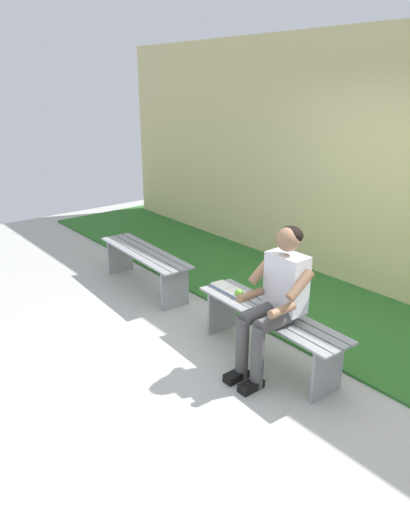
% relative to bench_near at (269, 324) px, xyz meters
% --- Properties ---
extents(ground_plane, '(10.00, 7.00, 0.04)m').
position_rel_bench_near_xyz_m(ground_plane, '(1.02, 1.00, -0.37)').
color(ground_plane, '#B2B2AD').
extents(grass_strip, '(9.00, 1.97, 0.03)m').
position_rel_bench_near_xyz_m(grass_strip, '(1.02, -1.33, -0.34)').
color(grass_strip, '#2D6B28').
rests_on(grass_strip, ground).
extents(brick_wall, '(9.50, 0.24, 2.95)m').
position_rel_bench_near_xyz_m(brick_wall, '(0.50, -2.11, 1.12)').
color(brick_wall, '#D1C684').
rests_on(brick_wall, ground).
extents(bench_near, '(1.59, 0.46, 0.48)m').
position_rel_bench_near_xyz_m(bench_near, '(0.00, 0.00, 0.00)').
color(bench_near, gray).
rests_on(bench_near, ground).
extents(bench_far, '(1.57, 0.46, 0.48)m').
position_rel_bench_near_xyz_m(bench_far, '(2.04, 0.00, -0.00)').
color(bench_far, gray).
rests_on(bench_far, ground).
extents(person_seated, '(0.50, 0.69, 1.28)m').
position_rel_bench_near_xyz_m(person_seated, '(-0.15, 0.10, 0.36)').
color(person_seated, silver).
rests_on(person_seated, ground).
extents(apple, '(0.08, 0.08, 0.08)m').
position_rel_bench_near_xyz_m(apple, '(0.39, 0.01, 0.16)').
color(apple, '#72B738').
rests_on(apple, bench_near).
extents(book_open, '(0.42, 0.18, 0.02)m').
position_rel_bench_near_xyz_m(book_open, '(0.57, -0.03, 0.13)').
color(book_open, white).
rests_on(book_open, bench_near).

